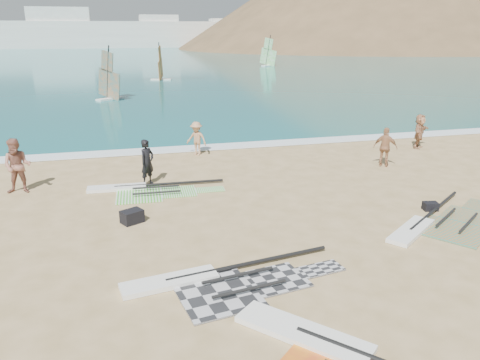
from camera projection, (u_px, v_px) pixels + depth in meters
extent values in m
plane|color=tan|center=(320.00, 264.00, 11.51)|extent=(300.00, 300.00, 0.00)
cube|color=#0E5962|center=(130.00, 50.00, 133.12)|extent=(300.00, 240.00, 0.06)
cube|color=white|center=(217.00, 148.00, 22.84)|extent=(300.00, 1.20, 0.04)
cube|color=white|center=(61.00, 35.00, 143.68)|extent=(160.00, 8.00, 8.00)
cube|color=white|center=(60.00, 28.00, 143.07)|extent=(18.00, 7.00, 12.00)
cube|color=white|center=(159.00, 31.00, 150.56)|extent=(12.00, 7.00, 10.00)
cube|color=white|center=(234.00, 33.00, 156.70)|extent=(16.00, 7.00, 9.00)
cube|color=white|center=(291.00, 30.00, 161.18)|extent=(10.00, 7.00, 11.00)
cone|color=brown|center=(399.00, 48.00, 151.64)|extent=(143.00, 143.00, 45.00)
cone|color=brown|center=(469.00, 46.00, 169.23)|extent=(70.00, 70.00, 28.00)
cube|color=#262629|center=(217.00, 293.00, 10.17)|extent=(1.92, 2.07, 0.04)
cube|color=#262629|center=(276.00, 280.00, 10.73)|extent=(1.46, 1.38, 0.04)
cube|color=#262629|center=(320.00, 269.00, 11.19)|extent=(1.17, 0.72, 0.04)
cylinder|color=black|center=(250.00, 263.00, 11.32)|extent=(4.17, 0.77, 0.10)
cylinder|color=black|center=(238.00, 275.00, 10.65)|extent=(1.73, 0.35, 0.07)
cylinder|color=black|center=(250.00, 289.00, 10.09)|extent=(1.73, 0.35, 0.07)
cube|color=white|center=(170.00, 282.00, 10.56)|extent=(2.26, 0.94, 0.12)
cube|color=#3CC11A|center=(139.00, 195.00, 16.26)|extent=(1.62, 1.78, 0.04)
cube|color=#3CC11A|center=(179.00, 192.00, 16.54)|extent=(1.25, 1.17, 0.04)
cube|color=#3CC11A|center=(210.00, 190.00, 16.76)|extent=(1.05, 0.56, 0.04)
cylinder|color=black|center=(170.00, 184.00, 17.18)|extent=(3.95, 0.26, 0.09)
cylinder|color=black|center=(156.00, 187.00, 16.62)|extent=(1.63, 0.14, 0.07)
cylinder|color=black|center=(157.00, 192.00, 16.06)|extent=(1.63, 0.14, 0.07)
cube|color=white|center=(117.00, 188.00, 16.81)|extent=(2.08, 0.64, 0.12)
cube|color=orange|center=(450.00, 231.00, 13.35)|extent=(2.39, 2.43, 0.04)
cube|color=orange|center=(464.00, 216.00, 14.41)|extent=(1.72, 1.70, 0.04)
cube|color=orange|center=(475.00, 205.00, 15.28)|extent=(1.20, 1.08, 0.04)
cylinder|color=black|center=(435.00, 210.00, 14.69)|extent=(3.45, 2.52, 0.10)
cylinder|color=black|center=(446.00, 217.00, 13.96)|extent=(1.44, 1.07, 0.07)
cylinder|color=black|center=(469.00, 222.00, 13.58)|extent=(1.44, 1.07, 0.07)
cube|color=white|center=(411.00, 231.00, 13.23)|extent=(2.11, 1.75, 0.12)
cube|color=white|center=(303.00, 334.00, 8.76)|extent=(2.27, 2.44, 0.12)
cube|color=black|center=(132.00, 217.00, 13.90)|extent=(0.74, 0.68, 0.39)
cube|color=black|center=(430.00, 206.00, 14.88)|extent=(0.49, 0.38, 0.27)
imported|color=black|center=(147.00, 162.00, 17.14)|extent=(0.73, 0.73, 1.71)
imported|color=#9C6453|center=(17.00, 166.00, 16.24)|extent=(1.03, 0.85, 1.95)
imported|color=tan|center=(197.00, 139.00, 21.28)|extent=(1.13, 1.08, 1.54)
imported|color=#AF7951|center=(385.00, 147.00, 19.46)|extent=(1.00, 0.94, 1.66)
imported|color=tan|center=(419.00, 131.00, 22.52)|extent=(1.49, 1.37, 1.66)
cube|color=white|center=(110.00, 99.00, 38.31)|extent=(2.31, 2.03, 0.14)
cube|color=orange|center=(109.00, 84.00, 37.95)|extent=(1.86, 2.34, 2.61)
cube|color=orange|center=(107.00, 62.00, 37.40)|extent=(1.07, 1.33, 1.81)
cylinder|color=black|center=(108.00, 72.00, 37.65)|extent=(0.59, 0.71, 4.14)
cube|color=white|center=(161.00, 79.00, 53.23)|extent=(2.40, 1.25, 0.13)
cube|color=red|center=(161.00, 69.00, 52.89)|extent=(0.80, 2.75, 2.52)
cube|color=red|center=(160.00, 54.00, 52.36)|extent=(0.47, 1.55, 1.75)
cylinder|color=black|center=(160.00, 61.00, 52.59)|extent=(0.30, 0.79, 4.00)
cube|color=white|center=(268.00, 65.00, 73.99)|extent=(2.56, 2.20, 0.15)
cube|color=green|center=(268.00, 57.00, 73.60)|extent=(2.00, 2.61, 2.87)
cube|color=green|center=(268.00, 44.00, 72.99)|extent=(1.14, 1.48, 1.99)
cylinder|color=black|center=(268.00, 50.00, 73.26)|extent=(0.64, 0.79, 4.55)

